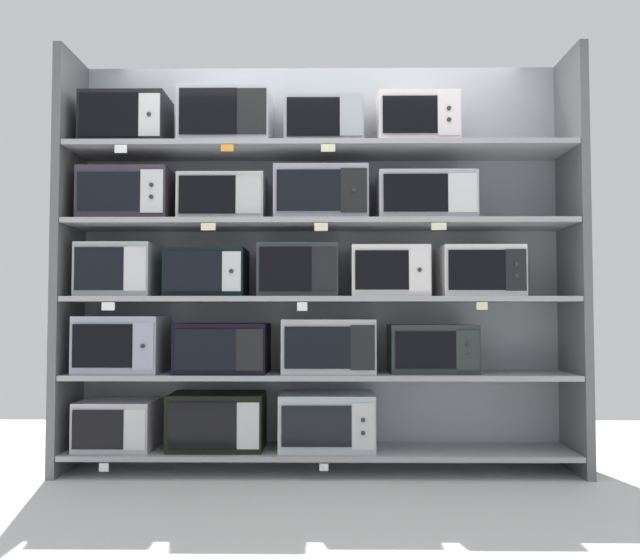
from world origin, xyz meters
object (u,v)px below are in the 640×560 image
microwave_6 (432,349)px  microwave_19 (417,122)px  microwave_5 (329,346)px  microwave_15 (424,199)px  microwave_13 (223,199)px  microwave_18 (324,125)px  microwave_4 (223,348)px  microwave_16 (127,122)px  microwave_0 (118,424)px  microwave_1 (217,421)px  microwave_10 (389,272)px  microwave_14 (321,195)px  microwave_7 (119,271)px  microwave_9 (298,271)px  microwave_2 (327,421)px  microwave_12 (128,196)px  microwave_8 (207,273)px  microwave_11 (479,272)px  microwave_17 (227,121)px  microwave_3 (123,344)px

microwave_6 → microwave_19: 1.35m
microwave_5 → microwave_15: 1.04m
microwave_5 → microwave_13: microwave_13 is taller
microwave_18 → microwave_15: bearing=0.0°
microwave_5 → microwave_6: microwave_5 is taller
microwave_6 → microwave_19: microwave_19 is taller
microwave_4 → microwave_16: size_ratio=1.06×
microwave_0 → microwave_16: microwave_16 is taller
microwave_1 → microwave_18: bearing=0.0°
microwave_10 → microwave_14: microwave_14 is taller
microwave_6 → microwave_16: size_ratio=1.01×
microwave_7 → microwave_10: 1.60m
microwave_15 → microwave_9: bearing=-180.0°
microwave_2 → microwave_18: size_ratio=1.19×
microwave_9 → microwave_0: bearing=180.0°
microwave_0 → microwave_19: 2.52m
microwave_7 → microwave_12: 0.45m
microwave_2 → microwave_9: microwave_9 is taller
microwave_10 → microwave_19: 0.91m
microwave_5 → microwave_18: 1.32m
microwave_8 → microwave_0: bearing=180.0°
microwave_16 → microwave_14: bearing=0.0°
microwave_0 → microwave_11: size_ratio=0.94×
microwave_11 → microwave_6: bearing=180.0°
microwave_16 → microwave_5: bearing=0.0°
microwave_13 → microwave_17: microwave_17 is taller
microwave_0 → microwave_2: size_ratio=0.79×
microwave_10 → microwave_15: bearing=-0.0°
microwave_0 → microwave_10: microwave_10 is taller
microwave_5 → microwave_18: microwave_18 is taller
microwave_2 → microwave_13: microwave_13 is taller
microwave_1 → microwave_9: (0.47, 0.00, 0.88)m
microwave_5 → microwave_11: bearing=-0.0°
microwave_8 → microwave_11: 1.61m
microwave_13 → microwave_9: bearing=-0.0°
microwave_9 → microwave_18: (0.15, 0.00, 0.88)m
microwave_1 → microwave_18: (0.63, 0.00, 1.76)m
microwave_17 → microwave_14: bearing=0.0°
microwave_7 → microwave_15: 1.86m
microwave_2 → microwave_17: bearing=-180.0°
microwave_5 → microwave_17: 1.48m
microwave_14 → microwave_2: bearing=0.3°
microwave_4 → microwave_18: (0.59, -0.00, 1.33)m
microwave_2 → microwave_3: 1.29m
microwave_0 → microwave_7: microwave_7 is taller
microwave_8 → microwave_13: microwave_13 is taller
microwave_3 → microwave_5: 1.22m
microwave_2 → microwave_8: size_ratio=1.20×
microwave_14 → microwave_18: (0.02, -0.00, 0.43)m
microwave_3 → microwave_19: bearing=0.0°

